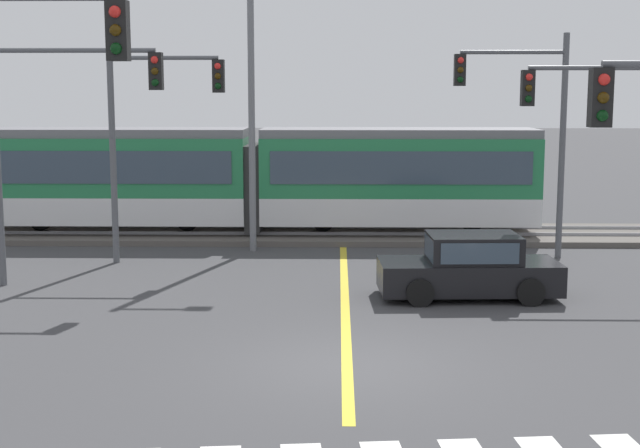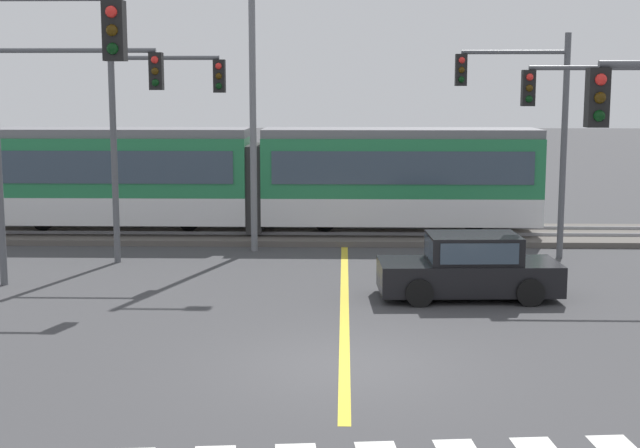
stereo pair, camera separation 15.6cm
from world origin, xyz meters
name	(u,v)px [view 1 (the left image)]	position (x,y,z in m)	size (l,w,h in m)	color
ground_plane	(347,366)	(0.00, 0.00, 0.00)	(200.00, 200.00, 0.00)	#3D3D3F
track_bed	(343,234)	(0.00, 14.06, 0.09)	(120.00, 4.00, 0.18)	#56514C
rail_near	(343,234)	(0.00, 13.34, 0.23)	(120.00, 0.08, 0.10)	#939399
rail_far	(343,227)	(0.00, 14.78, 0.23)	(120.00, 0.08, 0.10)	#939399
light_rail_tram	(255,176)	(-2.93, 14.05, 2.05)	(18.50, 2.64, 3.43)	silver
lane_centre_line	(345,304)	(0.00, 4.58, 0.00)	(0.20, 14.95, 0.01)	gold
sedan_crossing	(469,268)	(2.93, 5.33, 0.70)	(4.27, 2.06, 1.52)	black
traffic_light_far_left	(149,119)	(-5.43, 9.45, 4.06)	(3.25, 0.38, 6.25)	#515459
traffic_light_mid_left	(53,120)	(-7.15, 6.44, 4.13)	(4.25, 0.38, 6.14)	#515459
traffic_light_mid_right	(626,129)	(7.10, 7.40, 3.88)	(4.25, 0.38, 5.71)	#515459
traffic_light_far_right	(528,114)	(5.28, 10.53, 4.18)	(3.25, 0.38, 6.47)	#515459
street_lamp_centre	(257,68)	(-2.58, 11.41, 5.50)	(2.17, 0.28, 9.81)	slate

